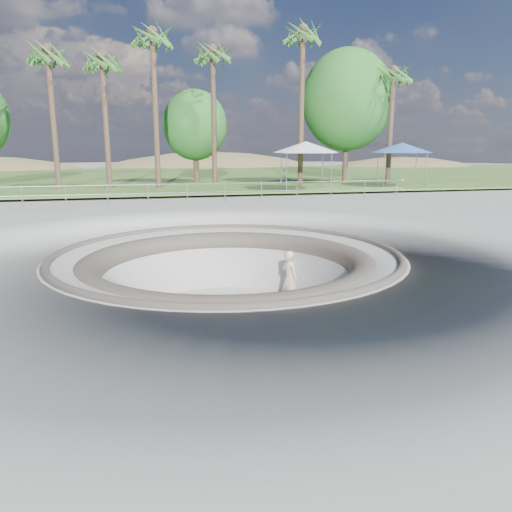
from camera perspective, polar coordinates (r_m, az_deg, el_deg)
The scene contains 17 objects.
ground at distance 14.76m, azimuth -3.30°, elevation 0.25°, with size 180.00×180.00×0.00m, color #A7A7A2.
skate_bowl at distance 15.25m, azimuth -3.22°, elevation -6.48°, with size 14.00×14.00×4.10m.
grass_strip at distance 48.36m, azimuth -10.39°, elevation 8.90°, with size 180.00×36.00×0.12m.
distant_hills at distance 72.37m, azimuth -8.15°, elevation 4.37°, with size 103.20×45.00×28.60m.
safety_railing at distance 26.44m, azimuth -7.87°, elevation 7.13°, with size 25.00×0.06×1.03m.
skateboard at distance 15.92m, azimuth 3.82°, elevation -5.69°, with size 0.81×0.46×0.08m.
skater at distance 15.66m, azimuth 3.86°, elevation -2.56°, with size 0.64×0.42×1.76m, color beige.
canopy_white at distance 34.02m, azimuth 5.72°, elevation 12.26°, with size 6.06×6.06×3.10m.
canopy_blue at distance 37.99m, azimuth 16.35°, elevation 11.78°, with size 5.76×5.76×3.04m.
palm_a at distance 36.61m, azimuth -22.68°, elevation 20.18°, with size 2.60×2.60×9.74m.
palm_b at distance 36.10m, azimuth -17.18°, elevation 20.22°, with size 2.60×2.60×9.42m.
palm_c at distance 35.26m, azimuth -11.75°, elevation 22.83°, with size 2.60×2.60×10.83m.
palm_d at distance 38.23m, azimuth -4.99°, elevation 21.64°, with size 2.60×2.60×10.42m.
palm_e at distance 36.61m, azimuth 5.37°, elevation 23.42°, with size 2.60×2.60×11.36m.
palm_f at distance 39.35m, azimuth 15.42°, elevation 19.08°, with size 2.60×2.60×9.01m.
bushy_tree_mid at distance 40.73m, azimuth -6.98°, elevation 14.61°, with size 5.02×4.56×7.24m.
bushy_tree_right at distance 40.93m, azimuth 10.42°, elevation 17.11°, with size 7.09×6.45×10.23m.
Camera 1 is at (-2.46, -14.21, 3.14)m, focal length 35.00 mm.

